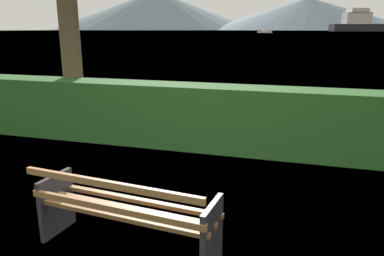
{
  "coord_description": "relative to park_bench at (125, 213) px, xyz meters",
  "views": [
    {
      "loc": [
        1.6,
        -3.11,
        2.2
      ],
      "look_at": [
        0.0,
        2.26,
        0.71
      ],
      "focal_mm": 35.0,
      "sensor_mm": 36.0,
      "label": 1
    }
  ],
  "objects": [
    {
      "name": "ground_plane",
      "position": [
        0.01,
        0.06,
        -0.43
      ],
      "size": [
        1400.0,
        1400.0,
        0.0
      ],
      "primitive_type": "plane",
      "color": "#4C6B33"
    },
    {
      "name": "distant_hills",
      "position": [
        8.87,
        553.24,
        32.62
      ],
      "size": [
        799.42,
        325.61,
        87.12
      ],
      "color": "slate",
      "rests_on": "ground_plane"
    },
    {
      "name": "water_surface",
      "position": [
        0.01,
        307.16,
        -0.43
      ],
      "size": [
        620.0,
        620.0,
        0.0
      ],
      "primitive_type": "plane",
      "color": "slate",
      "rests_on": "ground_plane"
    },
    {
      "name": "hedge_row",
      "position": [
        0.01,
        3.55,
        0.16
      ],
      "size": [
        13.53,
        0.75,
        1.19
      ],
      "primitive_type": "cube",
      "color": "#285B23",
      "rests_on": "ground_plane"
    },
    {
      "name": "fishing_boat_near",
      "position": [
        -19.03,
        195.38,
        0.15
      ],
      "size": [
        7.06,
        7.66,
        1.58
      ],
      "color": "silver",
      "rests_on": "water_surface"
    },
    {
      "name": "park_bench",
      "position": [
        0.0,
        0.0,
        0.0
      ],
      "size": [
        1.93,
        0.75,
        0.87
      ],
      "color": "olive",
      "rests_on": "ground_plane"
    }
  ]
}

